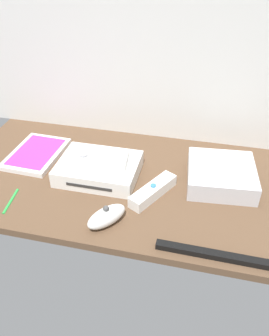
# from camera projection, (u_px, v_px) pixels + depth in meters

# --- Properties ---
(ground_plane) EXTENTS (1.00, 0.48, 0.02)m
(ground_plane) POSITION_uv_depth(u_px,v_px,m) (134.00, 183.00, 0.92)
(ground_plane) COLOR brown
(ground_plane) RESTS_ON ground
(back_wall) EXTENTS (1.10, 0.01, 0.64)m
(back_wall) POSITION_uv_depth(u_px,v_px,m) (156.00, 31.00, 0.92)
(back_wall) COLOR silver
(back_wall) RESTS_ON ground
(game_console) EXTENTS (0.21, 0.17, 0.04)m
(game_console) POSITION_uv_depth(u_px,v_px,m) (99.00, 168.00, 0.92)
(game_console) COLOR white
(game_console) RESTS_ON ground_plane
(mini_computer) EXTENTS (0.19, 0.19, 0.05)m
(mini_computer) POSITION_uv_depth(u_px,v_px,m) (221.00, 175.00, 0.89)
(mini_computer) COLOR silver
(mini_computer) RESTS_ON ground_plane
(game_case) EXTENTS (0.14, 0.20, 0.02)m
(game_case) POSITION_uv_depth(u_px,v_px,m) (36.00, 154.00, 1.01)
(game_case) COLOR white
(game_case) RESTS_ON ground_plane
(remote_wand) EXTENTS (0.10, 0.15, 0.03)m
(remote_wand) POSITION_uv_depth(u_px,v_px,m) (153.00, 191.00, 0.86)
(remote_wand) COLOR white
(remote_wand) RESTS_ON ground_plane
(remote_nunchuk) EXTENTS (0.09, 0.11, 0.05)m
(remote_nunchuk) POSITION_uv_depth(u_px,v_px,m) (107.00, 216.00, 0.78)
(remote_nunchuk) COLOR white
(remote_nunchuk) RESTS_ON ground_plane
(remote_classic_pad) EXTENTS (0.15, 0.10, 0.02)m
(remote_classic_pad) POSITION_uv_depth(u_px,v_px,m) (99.00, 160.00, 0.90)
(remote_classic_pad) COLOR white
(remote_classic_pad) RESTS_ON game_console
(sensor_bar) EXTENTS (0.24, 0.02, 0.01)m
(sensor_bar) POSITION_uv_depth(u_px,v_px,m) (214.00, 255.00, 0.70)
(sensor_bar) COLOR black
(sensor_bar) RESTS_ON ground_plane
(stylus_pen) EXTENTS (0.02, 0.09, 0.01)m
(stylus_pen) POSITION_uv_depth(u_px,v_px,m) (11.00, 200.00, 0.85)
(stylus_pen) COLOR green
(stylus_pen) RESTS_ON ground_plane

